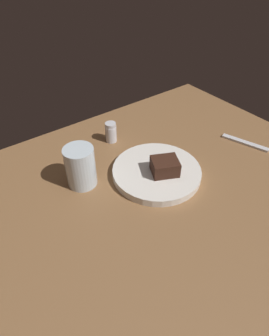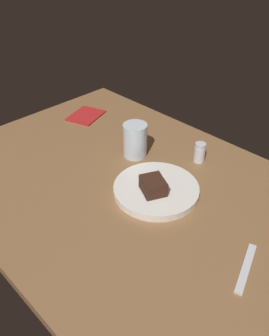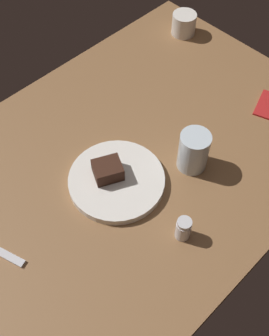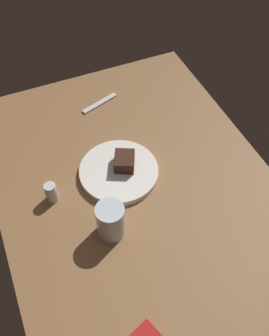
# 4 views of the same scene
# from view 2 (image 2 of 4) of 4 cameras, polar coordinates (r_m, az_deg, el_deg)

# --- Properties ---
(dining_table) EXTENTS (1.20, 0.84, 0.03)m
(dining_table) POSITION_cam_2_polar(r_m,az_deg,el_deg) (1.06, -1.22, -3.25)
(dining_table) COLOR brown
(dining_table) RESTS_ON ground
(dessert_plate) EXTENTS (0.25, 0.25, 0.02)m
(dessert_plate) POSITION_cam_2_polar(r_m,az_deg,el_deg) (1.02, 3.55, -3.50)
(dessert_plate) COLOR white
(dessert_plate) RESTS_ON dining_table
(chocolate_cake_slice) EXTENTS (0.09, 0.09, 0.04)m
(chocolate_cake_slice) POSITION_cam_2_polar(r_m,az_deg,el_deg) (0.98, 3.05, -2.89)
(chocolate_cake_slice) COLOR #381E14
(chocolate_cake_slice) RESTS_ON dessert_plate
(salt_shaker) EXTENTS (0.04, 0.04, 0.07)m
(salt_shaker) POSITION_cam_2_polar(r_m,az_deg,el_deg) (1.15, 10.57, 2.50)
(salt_shaker) COLOR silver
(salt_shaker) RESTS_ON dining_table
(water_glass) EXTENTS (0.08, 0.08, 0.11)m
(water_glass) POSITION_cam_2_polar(r_m,az_deg,el_deg) (1.15, 0.09, 4.56)
(water_glass) COLOR silver
(water_glass) RESTS_ON dining_table
(dessert_spoon) EXTENTS (0.06, 0.15, 0.01)m
(dessert_spoon) POSITION_cam_2_polar(r_m,az_deg,el_deg) (0.87, 17.71, -15.25)
(dessert_spoon) COLOR silver
(dessert_spoon) RESTS_ON dining_table
(folded_napkin) EXTENTS (0.15, 0.17, 0.01)m
(folded_napkin) POSITION_cam_2_polar(r_m,az_deg,el_deg) (1.43, -7.94, 8.48)
(folded_napkin) COLOR #B21E1E
(folded_napkin) RESTS_ON dining_table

